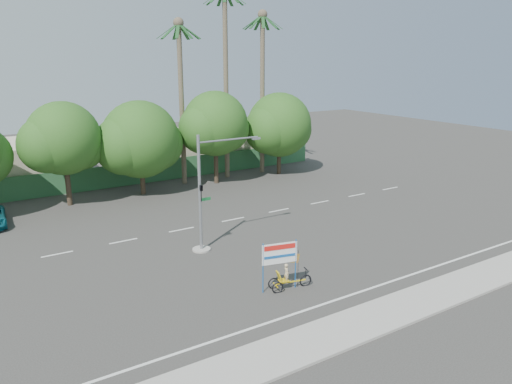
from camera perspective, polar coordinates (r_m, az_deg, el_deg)
ground at (r=28.43m, az=1.96°, el=-8.19°), size 120.00×120.00×0.00m
sidewalk_near at (r=23.27m, az=12.78°, el=-14.11°), size 50.00×2.40×0.12m
fence at (r=46.59m, az=-13.14°, el=2.13°), size 38.00×0.08×2.00m
building_left at (r=48.60m, az=-26.20°, el=2.69°), size 12.00×8.00×4.00m
building_right at (r=53.50m, az=-6.74°, el=4.99°), size 14.00×8.00×3.60m
tree_left at (r=40.69m, az=-21.20°, el=5.44°), size 6.66×5.60×8.07m
tree_center at (r=42.34m, az=-13.16°, el=5.61°), size 7.62×6.40×7.85m
tree_right at (r=44.99m, az=-4.74°, el=7.52°), size 6.90×5.80×8.36m
tree_far_right at (r=48.70m, az=2.63°, el=7.45°), size 7.38×6.20×7.94m
palm_tall at (r=46.87m, az=-3.49°, el=14.27°), size 3.73×3.79×17.45m
palm_mid at (r=48.98m, az=0.74°, el=13.10°), size 3.73×3.79×15.45m
palm_short at (r=44.92m, az=-8.58°, el=12.03°), size 3.73×3.79×14.45m
traffic_signal at (r=29.61m, az=-5.87°, el=-1.27°), size 4.72×1.10×7.00m
trike_billboard at (r=25.12m, az=3.24°, el=-8.86°), size 2.62×0.96×2.63m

